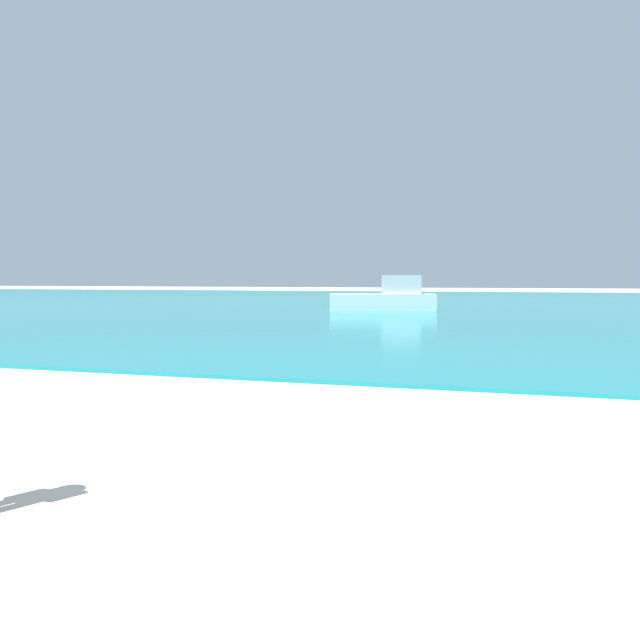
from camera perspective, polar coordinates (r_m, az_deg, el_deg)
The scene contains 2 objects.
water at distance 38.46m, azimuth 14.62°, elevation 1.50°, with size 160.00×60.00×0.06m, color teal.
boat_far at distance 27.97m, azimuth 5.99°, elevation 1.95°, with size 4.80×2.56×1.56m.
Camera 1 is at (1.42, 2.54, 1.49)m, focal length 35.55 mm.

